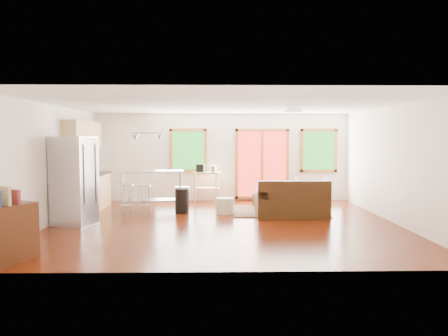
{
  "coord_description": "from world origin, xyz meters",
  "views": [
    {
      "loc": [
        -0.2,
        -9.51,
        1.89
      ],
      "look_at": [
        0.0,
        0.3,
        1.2
      ],
      "focal_mm": 35.0,
      "sensor_mm": 36.0,
      "label": 1
    }
  ],
  "objects_px": {
    "rug": "(279,211)",
    "coffee_table": "(288,198)",
    "refrigerator": "(75,181)",
    "loveseat": "(292,202)",
    "armchair": "(311,191)",
    "ottoman": "(265,200)",
    "island": "(152,183)",
    "kitchen_cart": "(206,176)"
  },
  "relations": [
    {
      "from": "ottoman",
      "to": "refrigerator",
      "type": "distance_m",
      "value": 5.01
    },
    {
      "from": "armchair",
      "to": "ottoman",
      "type": "distance_m",
      "value": 1.28
    },
    {
      "from": "coffee_table",
      "to": "island",
      "type": "relative_size",
      "value": 0.54
    },
    {
      "from": "rug",
      "to": "armchair",
      "type": "distance_m",
      "value": 1.31
    },
    {
      "from": "rug",
      "to": "island",
      "type": "relative_size",
      "value": 1.36
    },
    {
      "from": "rug",
      "to": "refrigerator",
      "type": "xyz_separation_m",
      "value": [
        -4.66,
        -1.53,
        0.94
      ]
    },
    {
      "from": "coffee_table",
      "to": "armchair",
      "type": "relative_size",
      "value": 1.06
    },
    {
      "from": "ottoman",
      "to": "island",
      "type": "distance_m",
      "value": 3.08
    },
    {
      "from": "ottoman",
      "to": "kitchen_cart",
      "type": "distance_m",
      "value": 1.93
    },
    {
      "from": "coffee_table",
      "to": "refrigerator",
      "type": "relative_size",
      "value": 0.48
    },
    {
      "from": "ottoman",
      "to": "armchair",
      "type": "bearing_deg",
      "value": -0.04
    },
    {
      "from": "kitchen_cart",
      "to": "loveseat",
      "type": "bearing_deg",
      "value": -48.99
    },
    {
      "from": "island",
      "to": "kitchen_cart",
      "type": "height_order",
      "value": "kitchen_cart"
    },
    {
      "from": "rug",
      "to": "island",
      "type": "distance_m",
      "value": 3.35
    },
    {
      "from": "island",
      "to": "coffee_table",
      "type": "bearing_deg",
      "value": 2.51
    },
    {
      "from": "island",
      "to": "kitchen_cart",
      "type": "bearing_deg",
      "value": 45.8
    },
    {
      "from": "coffee_table",
      "to": "ottoman",
      "type": "xyz_separation_m",
      "value": [
        -0.58,
        0.37,
        -0.13
      ]
    },
    {
      "from": "refrigerator",
      "to": "kitchen_cart",
      "type": "relative_size",
      "value": 1.7
    },
    {
      "from": "armchair",
      "to": "island",
      "type": "relative_size",
      "value": 0.51
    },
    {
      "from": "armchair",
      "to": "ottoman",
      "type": "relative_size",
      "value": 1.64
    },
    {
      "from": "rug",
      "to": "refrigerator",
      "type": "bearing_deg",
      "value": -161.85
    },
    {
      "from": "rug",
      "to": "loveseat",
      "type": "relative_size",
      "value": 1.38
    },
    {
      "from": "coffee_table",
      "to": "loveseat",
      "type": "bearing_deg",
      "value": -95.39
    },
    {
      "from": "loveseat",
      "to": "rug",
      "type": "bearing_deg",
      "value": 105.55
    },
    {
      "from": "loveseat",
      "to": "coffee_table",
      "type": "distance_m",
      "value": 1.14
    },
    {
      "from": "rug",
      "to": "coffee_table",
      "type": "xyz_separation_m",
      "value": [
        0.3,
        0.4,
        0.29
      ]
    },
    {
      "from": "armchair",
      "to": "island",
      "type": "height_order",
      "value": "island"
    },
    {
      "from": "coffee_table",
      "to": "armchair",
      "type": "height_order",
      "value": "armchair"
    },
    {
      "from": "coffee_table",
      "to": "armchair",
      "type": "bearing_deg",
      "value": 28.58
    },
    {
      "from": "island",
      "to": "refrigerator",
      "type": "bearing_deg",
      "value": -128.27
    },
    {
      "from": "rug",
      "to": "kitchen_cart",
      "type": "height_order",
      "value": "kitchen_cart"
    },
    {
      "from": "armchair",
      "to": "island",
      "type": "bearing_deg",
      "value": 18.91
    },
    {
      "from": "loveseat",
      "to": "armchair",
      "type": "height_order",
      "value": "loveseat"
    },
    {
      "from": "rug",
      "to": "coffee_table",
      "type": "distance_m",
      "value": 0.58
    },
    {
      "from": "ottoman",
      "to": "refrigerator",
      "type": "bearing_deg",
      "value": -152.35
    },
    {
      "from": "rug",
      "to": "ottoman",
      "type": "distance_m",
      "value": 0.83
    },
    {
      "from": "armchair",
      "to": "ottoman",
      "type": "xyz_separation_m",
      "value": [
        -1.25,
        0.0,
        -0.26
      ]
    },
    {
      "from": "rug",
      "to": "coffee_table",
      "type": "bearing_deg",
      "value": 53.04
    },
    {
      "from": "loveseat",
      "to": "kitchen_cart",
      "type": "height_order",
      "value": "kitchen_cart"
    },
    {
      "from": "island",
      "to": "rug",
      "type": "bearing_deg",
      "value": -4.33
    },
    {
      "from": "coffee_table",
      "to": "island",
      "type": "distance_m",
      "value": 3.59
    },
    {
      "from": "rug",
      "to": "ottoman",
      "type": "bearing_deg",
      "value": 109.65
    }
  ]
}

